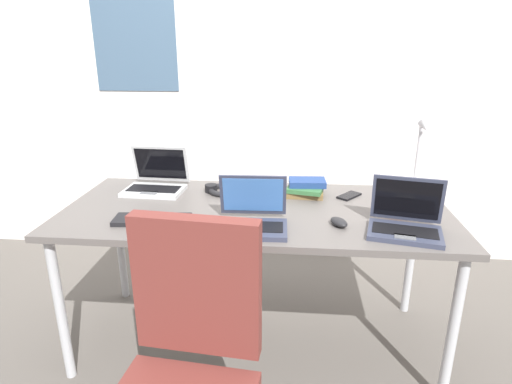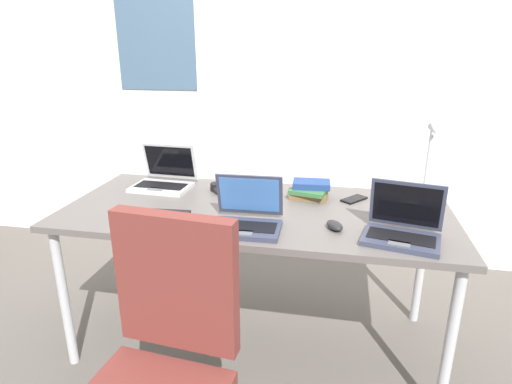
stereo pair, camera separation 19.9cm
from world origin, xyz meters
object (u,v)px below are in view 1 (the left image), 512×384
(cell_phone, at_px, (349,196))
(headphones, at_px, (225,190))
(laptop_back_left, at_px, (253,218))
(computer_mouse, at_px, (339,222))
(coffee_mug, at_px, (396,200))
(external_keyboard, at_px, (152,220))
(book_stack, at_px, (306,188))
(laptop_near_mouse, at_px, (405,222))
(laptop_front_right, at_px, (156,182))
(desk_lamp, at_px, (420,157))

(cell_phone, relative_size, headphones, 0.64)
(laptop_back_left, bearing_deg, computer_mouse, 8.16)
(laptop_back_left, relative_size, coffee_mug, 2.61)
(cell_phone, relative_size, coffee_mug, 1.20)
(external_keyboard, distance_m, book_stack, 0.78)
(laptop_near_mouse, distance_m, laptop_back_left, 0.63)
(coffee_mug, bearing_deg, book_stack, 160.67)
(book_stack, bearing_deg, computer_mouse, -70.46)
(laptop_back_left, distance_m, coffee_mug, 0.70)
(external_keyboard, height_order, coffee_mug, coffee_mug)
(laptop_front_right, relative_size, headphones, 1.46)
(desk_lamp, relative_size, laptop_near_mouse, 1.22)
(laptop_near_mouse, relative_size, computer_mouse, 3.43)
(laptop_near_mouse, xyz_separation_m, book_stack, (-0.40, 0.42, -0.00))
(laptop_near_mouse, height_order, cell_phone, laptop_near_mouse)
(laptop_front_right, bearing_deg, computer_mouse, -23.07)
(laptop_near_mouse, distance_m, headphones, 0.92)
(desk_lamp, height_order, headphones, desk_lamp)
(laptop_back_left, height_order, laptop_front_right, laptop_front_right)
(headphones, bearing_deg, computer_mouse, -35.23)
(external_keyboard, relative_size, headphones, 1.54)
(laptop_back_left, bearing_deg, cell_phone, 43.80)
(desk_lamp, height_order, laptop_front_right, desk_lamp)
(laptop_back_left, relative_size, cell_phone, 2.17)
(laptop_front_right, height_order, headphones, laptop_front_right)
(book_stack, bearing_deg, laptop_front_right, 178.87)
(laptop_front_right, height_order, coffee_mug, laptop_front_right)
(cell_phone, bearing_deg, coffee_mug, 2.19)
(external_keyboard, bearing_deg, coffee_mug, 8.69)
(laptop_front_right, xyz_separation_m, coffee_mug, (1.20, -0.16, -0.00))
(desk_lamp, bearing_deg, laptop_near_mouse, -108.73)
(laptop_near_mouse, distance_m, cell_phone, 0.46)
(laptop_near_mouse, distance_m, laptop_front_right, 1.26)
(laptop_back_left, relative_size, headphones, 1.38)
(laptop_back_left, height_order, coffee_mug, laptop_back_left)
(laptop_back_left, height_order, external_keyboard, laptop_back_left)
(desk_lamp, bearing_deg, laptop_back_left, -147.52)
(laptop_near_mouse, bearing_deg, laptop_back_left, -178.98)
(book_stack, relative_size, coffee_mug, 1.81)
(book_stack, bearing_deg, external_keyboard, -148.92)
(laptop_near_mouse, height_order, coffee_mug, laptop_near_mouse)
(desk_lamp, distance_m, book_stack, 0.59)
(book_stack, bearing_deg, laptop_near_mouse, -46.39)
(laptop_back_left, xyz_separation_m, book_stack, (0.23, 0.43, -0.00))
(book_stack, bearing_deg, headphones, 178.26)
(laptop_near_mouse, relative_size, laptop_front_right, 1.05)
(desk_lamp, xyz_separation_m, book_stack, (-0.56, -0.08, -0.16))
(computer_mouse, bearing_deg, book_stack, 80.19)
(laptop_front_right, relative_size, coffee_mug, 2.76)
(desk_lamp, relative_size, laptop_front_right, 1.28)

